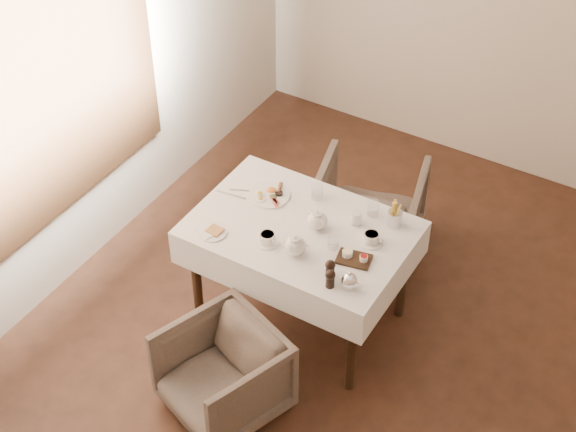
% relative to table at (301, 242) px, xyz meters
% --- Properties ---
extents(room, '(5.00, 5.00, 5.00)m').
position_rel_table_xyz_m(room, '(-1.48, -0.32, 0.96)').
color(room, black).
rests_on(room, ground).
extents(table, '(1.28, 0.88, 0.75)m').
position_rel_table_xyz_m(table, '(0.00, 0.00, 0.00)').
color(table, black).
rests_on(table, ground).
extents(armchair_near, '(0.78, 0.79, 0.56)m').
position_rel_table_xyz_m(armchair_near, '(-0.02, -0.83, -0.36)').
color(armchair_near, '#50443A').
rests_on(armchair_near, ground).
extents(armchair_far, '(0.85, 0.87, 0.65)m').
position_rel_table_xyz_m(armchair_far, '(0.07, 0.79, -0.31)').
color(armchair_far, '#50443A').
rests_on(armchair_far, ground).
extents(breakfast_plate, '(0.26, 0.26, 0.03)m').
position_rel_table_xyz_m(breakfast_plate, '(-0.31, 0.16, 0.13)').
color(breakfast_plate, white).
rests_on(breakfast_plate, table).
extents(side_plate, '(0.18, 0.17, 0.02)m').
position_rel_table_xyz_m(side_plate, '(-0.42, -0.31, 0.12)').
color(side_plate, white).
rests_on(side_plate, table).
extents(teapot_centre, '(0.20, 0.18, 0.13)m').
position_rel_table_xyz_m(teapot_centre, '(0.08, 0.04, 0.18)').
color(teapot_centre, white).
rests_on(teapot_centre, table).
extents(teapot_front, '(0.21, 0.19, 0.14)m').
position_rel_table_xyz_m(teapot_front, '(0.09, -0.21, 0.19)').
color(teapot_front, white).
rests_on(teapot_front, table).
extents(creamer, '(0.09, 0.09, 0.08)m').
position_rel_table_xyz_m(creamer, '(0.26, 0.20, 0.16)').
color(creamer, white).
rests_on(creamer, table).
extents(teacup_near, '(0.14, 0.14, 0.07)m').
position_rel_table_xyz_m(teacup_near, '(-0.10, -0.21, 0.15)').
color(teacup_near, white).
rests_on(teacup_near, table).
extents(teacup_far, '(0.14, 0.14, 0.07)m').
position_rel_table_xyz_m(teacup_far, '(0.41, 0.09, 0.15)').
color(teacup_far, white).
rests_on(teacup_far, table).
extents(glass_left, '(0.09, 0.09, 0.10)m').
position_rel_table_xyz_m(glass_left, '(-0.05, 0.29, 0.17)').
color(glass_left, silver).
rests_on(glass_left, table).
extents(glass_mid, '(0.07, 0.07, 0.09)m').
position_rel_table_xyz_m(glass_mid, '(0.25, -0.06, 0.16)').
color(glass_mid, silver).
rests_on(glass_mid, table).
extents(glass_right, '(0.07, 0.07, 0.10)m').
position_rel_table_xyz_m(glass_right, '(0.31, 0.32, 0.17)').
color(glass_right, silver).
rests_on(glass_right, table).
extents(condiment_board, '(0.21, 0.17, 0.05)m').
position_rel_table_xyz_m(condiment_board, '(0.40, -0.09, 0.13)').
color(condiment_board, black).
rests_on(condiment_board, table).
extents(pepper_mill_left, '(0.06, 0.06, 0.12)m').
position_rel_table_xyz_m(pepper_mill_left, '(0.34, -0.27, 0.18)').
color(pepper_mill_left, black).
rests_on(pepper_mill_left, table).
extents(pepper_mill_right, '(0.07, 0.07, 0.12)m').
position_rel_table_xyz_m(pepper_mill_right, '(0.38, -0.33, 0.18)').
color(pepper_mill_right, black).
rests_on(pepper_mill_right, table).
extents(silver_pot, '(0.13, 0.11, 0.12)m').
position_rel_table_xyz_m(silver_pot, '(0.47, -0.29, 0.18)').
color(silver_pot, white).
rests_on(silver_pot, table).
extents(fries_cup, '(0.08, 0.08, 0.18)m').
position_rel_table_xyz_m(fries_cup, '(0.46, 0.30, 0.20)').
color(fries_cup, silver).
rests_on(fries_cup, table).
extents(cutlery_fork, '(0.17, 0.08, 0.00)m').
position_rel_table_xyz_m(cutlery_fork, '(-0.47, 0.11, 0.12)').
color(cutlery_fork, silver).
rests_on(cutlery_fork, table).
extents(cutlery_knife, '(0.21, 0.04, 0.00)m').
position_rel_table_xyz_m(cutlery_knife, '(-0.52, 0.04, 0.12)').
color(cutlery_knife, silver).
rests_on(cutlery_knife, table).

